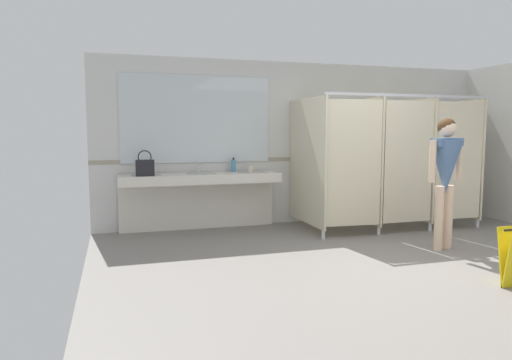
{
  "coord_description": "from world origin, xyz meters",
  "views": [
    {
      "loc": [
        -3.07,
        -4.25,
        1.5
      ],
      "look_at": [
        -1.55,
        0.7,
        0.95
      ],
      "focal_mm": 32.29,
      "sensor_mm": 36.0,
      "label": 1
    }
  ],
  "objects_px": {
    "handbag": "(145,167)",
    "person_standing": "(446,167)",
    "soap_dispenser": "(234,166)",
    "paper_cup": "(251,169)"
  },
  "relations": [
    {
      "from": "paper_cup",
      "to": "soap_dispenser",
      "type": "bearing_deg",
      "value": 136.69
    },
    {
      "from": "handbag",
      "to": "soap_dispenser",
      "type": "relative_size",
      "value": 1.64
    },
    {
      "from": "soap_dispenser",
      "to": "paper_cup",
      "type": "xyz_separation_m",
      "value": [
        0.22,
        -0.2,
        -0.05
      ]
    },
    {
      "from": "person_standing",
      "to": "soap_dispenser",
      "type": "height_order",
      "value": "person_standing"
    },
    {
      "from": "handbag",
      "to": "person_standing",
      "type": "bearing_deg",
      "value": -26.99
    },
    {
      "from": "person_standing",
      "to": "soap_dispenser",
      "type": "distance_m",
      "value": 3.06
    },
    {
      "from": "handbag",
      "to": "soap_dispenser",
      "type": "height_order",
      "value": "handbag"
    },
    {
      "from": "handbag",
      "to": "paper_cup",
      "type": "bearing_deg",
      "value": 3.02
    },
    {
      "from": "handbag",
      "to": "paper_cup",
      "type": "distance_m",
      "value": 1.58
    },
    {
      "from": "person_standing",
      "to": "soap_dispenser",
      "type": "xyz_separation_m",
      "value": [
        -2.22,
        2.11,
        -0.08
      ]
    }
  ]
}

